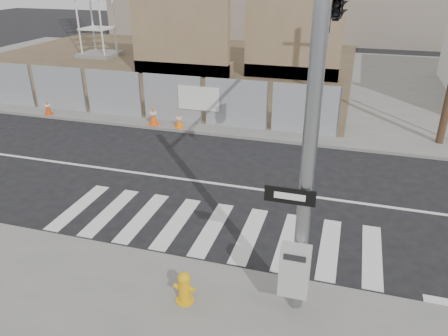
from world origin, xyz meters
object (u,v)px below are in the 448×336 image
(fire_hydrant, at_px, (184,287))
(traffic_cone_c, at_px, (153,116))
(traffic_cone_b, at_px, (48,108))
(traffic_cone_d, at_px, (179,120))
(signal_pole, at_px, (329,43))

(fire_hydrant, relative_size, traffic_cone_c, 0.90)
(traffic_cone_b, bearing_deg, fire_hydrant, -42.84)
(traffic_cone_b, xyz_separation_m, traffic_cone_d, (6.35, 0.00, 0.01))
(fire_hydrant, bearing_deg, traffic_cone_d, 127.24)
(traffic_cone_b, bearing_deg, traffic_cone_d, 0.00)
(traffic_cone_c, bearing_deg, traffic_cone_b, -179.51)
(signal_pole, distance_m, traffic_cone_b, 14.61)
(fire_hydrant, xyz_separation_m, traffic_cone_c, (-5.15, 9.61, 0.03))
(fire_hydrant, distance_m, traffic_cone_d, 10.36)
(signal_pole, bearing_deg, traffic_cone_d, 134.32)
(fire_hydrant, bearing_deg, traffic_cone_c, 132.85)
(signal_pole, relative_size, fire_hydrant, 9.97)
(traffic_cone_b, relative_size, traffic_cone_c, 0.81)
(signal_pole, height_order, fire_hydrant, signal_pole)
(signal_pole, xyz_separation_m, traffic_cone_d, (-6.12, 6.27, -4.35))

